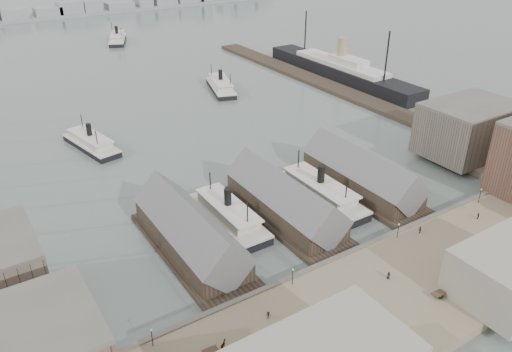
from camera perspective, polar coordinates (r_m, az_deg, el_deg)
ground at (r=116.60m, az=8.07°, el=-8.45°), size 900.00×900.00×0.00m
quay at (r=105.27m, az=15.28°, el=-13.25°), size 180.00×30.00×2.00m
seawall at (r=112.89m, az=9.82°, el=-9.26°), size 180.00×1.20×2.30m
east_wharf at (r=223.86m, az=8.67°, el=9.98°), size 10.00×180.00×1.60m
ferry_shed_west at (r=113.88m, az=-7.52°, el=-6.53°), size 14.00×42.00×12.60m
ferry_shed_center at (r=124.93m, az=3.26°, el=-2.93°), size 14.00×42.00×12.60m
ferry_shed_east at (r=140.00m, az=11.94°, el=0.08°), size 14.00×42.00×12.60m
warehouse_east_back at (r=167.29m, az=23.08°, el=4.93°), size 28.00×20.00×15.00m
lamp_post_far_w at (r=91.29m, az=-11.85°, el=-17.28°), size 0.44×0.44×3.92m
lamp_post_near_w at (r=101.78m, az=4.22°, el=-11.06°), size 0.44×0.44×3.92m
lamp_post_near_e at (r=119.11m, az=15.97°, el=-5.75°), size 0.44×0.44×3.92m
lamp_post_far_e at (r=140.76m, az=24.28°, el=-1.77°), size 0.44×0.44×3.92m
far_shore at (r=413.34m, az=-24.76°, el=16.52°), size 500.00×40.00×15.72m
ferry_docked_west at (r=124.16m, az=-3.19°, el=-4.37°), size 8.46×28.21×10.08m
ferry_docked_east at (r=134.21m, az=7.31°, el=-1.81°), size 9.17×30.56×10.91m
ferry_open_near at (r=171.59m, az=-18.33°, el=3.66°), size 12.71×26.75×9.19m
ferry_open_mid at (r=219.39m, az=-4.04°, el=10.27°), size 15.82×28.50×9.75m
ferry_open_far at (r=317.46m, az=-15.55°, el=14.91°), size 18.69×29.20×10.05m
ocean_steamer at (r=239.49m, az=9.65°, el=11.89°), size 12.70×92.83×18.57m
horse_cart_left at (r=90.43m, az=-4.19°, el=-18.89°), size 4.69×1.71×1.55m
horse_cart_center at (r=101.45m, az=11.15°, el=-13.13°), size 5.04×2.85×1.72m
horse_cart_right at (r=107.27m, az=20.71°, el=-12.09°), size 4.70×1.94×1.60m
pedestrian_2 at (r=95.59m, az=1.41°, el=-15.61°), size 1.17×1.08×1.58m
pedestrian_3 at (r=90.64m, az=7.32°, el=-18.86°), size 1.12×0.84×1.76m
pedestrian_4 at (r=107.53m, az=14.92°, el=-10.91°), size 0.99×0.86×1.70m
pedestrian_5 at (r=111.87m, az=21.57°, el=-10.41°), size 0.47×0.63×1.68m
pedestrian_6 at (r=123.40m, az=18.19°, el=-5.87°), size 1.00×0.89×1.71m
pedestrian_8 at (r=133.94m, az=24.04°, el=-4.18°), size 0.91×1.04×1.69m
pedestrian_10 at (r=148.16m, az=26.42°, el=-1.61°), size 1.01×1.22×1.64m
pedestrian_11 at (r=93.76m, az=5.30°, el=-16.80°), size 0.81×1.04×1.64m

